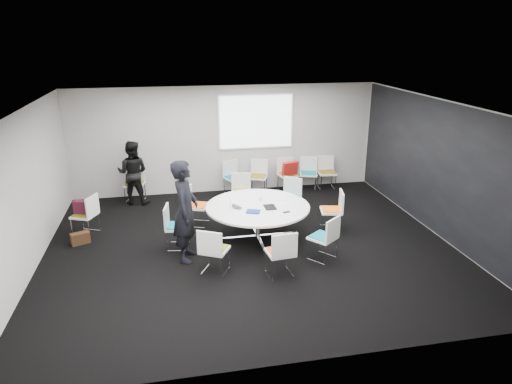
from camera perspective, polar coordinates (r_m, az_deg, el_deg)
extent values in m
cube|color=black|center=(9.26, -0.74, -6.85)|extent=(8.00, 7.00, 0.04)
cube|color=white|center=(8.40, -0.83, 10.79)|extent=(8.00, 7.00, 0.04)
cube|color=#ADA8A3|center=(12.09, -3.80, 6.57)|extent=(8.00, 0.04, 2.80)
cube|color=#ADA8A3|center=(5.57, 5.82, -9.45)|extent=(8.00, 0.04, 2.80)
cube|color=#ADA8A3|center=(8.97, -26.95, -0.15)|extent=(0.04, 7.00, 2.80)
cube|color=#ADA8A3|center=(10.21, 22.03, 2.76)|extent=(0.04, 7.00, 2.80)
cube|color=black|center=(10.19, 21.89, 2.75)|extent=(0.01, 6.94, 2.74)
cube|color=silver|center=(9.56, 0.21, -5.58)|extent=(0.90, 0.90, 0.08)
cylinder|color=silver|center=(9.43, 0.22, -3.79)|extent=(0.10, 0.10, 0.65)
cylinder|color=white|center=(9.30, 0.22, -1.84)|extent=(2.12, 2.12, 0.04)
cube|color=white|center=(12.06, 0.00, 8.77)|extent=(1.90, 0.03, 1.35)
cube|color=silver|center=(10.03, 9.29, -3.54)|extent=(0.50, 0.50, 0.42)
cube|color=white|center=(9.94, 9.36, -2.32)|extent=(0.53, 0.54, 0.04)
cube|color=orange|center=(9.93, 9.37, -2.16)|extent=(0.46, 0.47, 0.03)
cube|color=white|center=(9.89, 10.63, -1.09)|extent=(0.13, 0.46, 0.42)
cube|color=silver|center=(10.67, 4.11, -1.91)|extent=(0.59, 0.59, 0.42)
cube|color=white|center=(10.58, 4.14, -0.75)|extent=(0.63, 0.63, 0.04)
cube|color=#0B7A7B|center=(10.57, 4.14, -0.60)|extent=(0.55, 0.55, 0.03)
cube|color=white|center=(10.69, 4.62, 0.75)|extent=(0.38, 0.32, 0.42)
cube|color=silver|center=(10.97, -1.83, -1.25)|extent=(0.47, 0.47, 0.42)
cube|color=white|center=(10.89, -1.84, -0.12)|extent=(0.51, 0.50, 0.04)
cube|color=olive|center=(10.88, -1.84, 0.03)|extent=(0.45, 0.43, 0.03)
cube|color=white|center=(11.01, -1.89, 1.37)|extent=(0.46, 0.10, 0.42)
cube|color=silver|center=(10.23, -7.23, -2.97)|extent=(0.54, 0.54, 0.42)
cube|color=white|center=(10.15, -7.28, -1.77)|extent=(0.58, 0.59, 0.04)
cube|color=#D95A12|center=(10.13, -7.29, -1.61)|extent=(0.50, 0.51, 0.03)
cube|color=white|center=(10.13, -8.47, -0.48)|extent=(0.20, 0.44, 0.42)
cube|color=silver|center=(9.24, -9.66, -5.63)|extent=(0.49, 0.49, 0.42)
cube|color=white|center=(9.15, -9.74, -4.33)|extent=(0.51, 0.53, 0.04)
cube|color=#0C7883|center=(9.14, -9.75, -4.16)|extent=(0.44, 0.46, 0.03)
cube|color=white|center=(9.09, -11.14, -2.99)|extent=(0.11, 0.46, 0.42)
cube|color=silver|center=(8.25, -5.17, -8.65)|extent=(0.57, 0.57, 0.42)
cube|color=white|center=(8.14, -5.21, -7.22)|extent=(0.61, 0.60, 0.04)
cube|color=olive|center=(8.13, -5.22, -7.03)|extent=(0.53, 0.52, 0.03)
cube|color=white|center=(7.87, -5.83, -6.37)|extent=(0.42, 0.25, 0.42)
cube|color=silver|center=(8.14, 3.02, -9.01)|extent=(0.46, 0.46, 0.42)
cube|color=white|center=(8.03, 3.05, -7.56)|extent=(0.50, 0.48, 0.04)
cube|color=red|center=(8.02, 3.05, -7.37)|extent=(0.44, 0.42, 0.03)
cube|color=white|center=(7.75, 3.60, -6.72)|extent=(0.46, 0.08, 0.42)
cube|color=silver|center=(8.76, 8.26, -7.03)|extent=(0.59, 0.59, 0.42)
cube|color=white|center=(8.66, 8.33, -5.66)|extent=(0.63, 0.63, 0.04)
cube|color=#096E7D|center=(8.64, 8.34, -5.48)|extent=(0.55, 0.55, 0.03)
cube|color=white|center=(8.47, 9.61, -4.62)|extent=(0.38, 0.31, 0.42)
cube|color=silver|center=(12.08, -2.71, 0.71)|extent=(0.55, 0.55, 0.42)
cube|color=white|center=(12.01, -2.73, 1.75)|extent=(0.59, 0.58, 0.04)
cube|color=#096785|center=(12.00, -2.73, 1.88)|extent=(0.52, 0.50, 0.03)
cube|color=white|center=(12.11, -3.26, 3.03)|extent=(0.44, 0.21, 0.42)
cube|color=silver|center=(12.14, 0.25, 0.83)|extent=(0.54, 0.54, 0.42)
cube|color=white|center=(12.07, 0.25, 1.87)|extent=(0.58, 0.57, 0.04)
cube|color=olive|center=(12.06, 0.25, 2.00)|extent=(0.51, 0.50, 0.03)
cube|color=white|center=(12.20, 0.41, 3.19)|extent=(0.44, 0.19, 0.42)
cube|color=silver|center=(12.32, 3.97, 1.06)|extent=(0.48, 0.48, 0.42)
cube|color=white|center=(12.25, 4.00, 2.09)|extent=(0.53, 0.51, 0.04)
cube|color=#D16112|center=(12.24, 4.00, 2.22)|extent=(0.46, 0.44, 0.03)
cube|color=white|center=(12.37, 3.62, 3.37)|extent=(0.46, 0.11, 0.42)
cube|color=silver|center=(12.49, 6.54, 1.24)|extent=(0.52, 0.52, 0.42)
cube|color=white|center=(12.42, 6.58, 2.25)|extent=(0.56, 0.55, 0.04)
cube|color=#0A8878|center=(12.41, 6.59, 2.38)|extent=(0.49, 0.48, 0.03)
cube|color=white|center=(12.56, 6.60, 3.53)|extent=(0.45, 0.16, 0.42)
cube|color=silver|center=(12.65, 8.81, 1.36)|extent=(0.46, 0.46, 0.42)
cube|color=white|center=(12.58, 8.87, 2.36)|extent=(0.50, 0.48, 0.04)
cube|color=brown|center=(12.57, 8.87, 2.49)|extent=(0.44, 0.42, 0.03)
cube|color=white|center=(12.71, 8.69, 3.63)|extent=(0.46, 0.08, 0.42)
cube|color=silver|center=(10.32, -20.49, -3.91)|extent=(0.55, 0.55, 0.42)
cube|color=white|center=(10.24, -20.64, -2.72)|extent=(0.59, 0.60, 0.04)
cube|color=olive|center=(10.22, -20.65, -2.57)|extent=(0.51, 0.52, 0.03)
cube|color=white|center=(10.05, -19.78, -1.62)|extent=(0.22, 0.44, 0.42)
cube|color=silver|center=(11.96, -14.88, -0.13)|extent=(0.51, 0.51, 0.42)
cube|color=white|center=(11.89, -14.97, 0.92)|extent=(0.55, 0.54, 0.04)
cube|color=#6A6717|center=(11.88, -14.98, 1.05)|extent=(0.48, 0.47, 0.03)
cube|color=white|center=(12.01, -14.77, 2.27)|extent=(0.45, 0.15, 0.42)
imported|color=black|center=(8.48, -8.81, -2.37)|extent=(0.61, 0.79, 1.93)
imported|color=black|center=(11.64, -15.16, 2.35)|extent=(0.90, 0.77, 1.59)
imported|color=#333338|center=(9.23, -2.34, -1.79)|extent=(0.32, 0.36, 0.02)
cube|color=silver|center=(9.12, -3.22, -1.28)|extent=(0.02, 0.30, 0.22)
cube|color=black|center=(9.19, 1.77, -1.90)|extent=(0.22, 0.30, 0.02)
cube|color=navy|center=(8.96, -0.35, -2.46)|extent=(0.31, 0.28, 0.03)
cube|color=white|center=(9.67, 3.26, -0.86)|extent=(0.36, 0.36, 0.00)
cube|color=silver|center=(9.42, 4.89, -1.47)|extent=(0.36, 0.32, 0.00)
cylinder|color=white|center=(9.54, 0.57, -0.85)|extent=(0.08, 0.08, 0.09)
cube|color=black|center=(8.97, 3.83, -2.52)|extent=(0.15, 0.10, 0.01)
cube|color=#401122|center=(10.17, -20.75, -1.78)|extent=(0.42, 0.25, 0.28)
cube|color=#382112|center=(9.95, -21.09, -5.42)|extent=(0.39, 0.29, 0.24)
cube|color=#A91A14|center=(11.98, 4.28, 2.98)|extent=(0.47, 0.29, 0.36)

